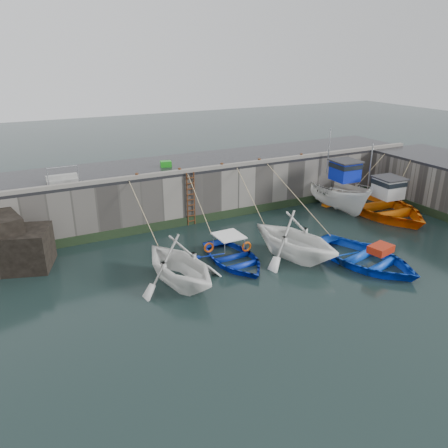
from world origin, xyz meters
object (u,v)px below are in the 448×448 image
boat_near_navy (363,263)px  bollard_a (137,176)px  ladder (191,199)px  bollard_e (301,156)px  fish_crate (166,164)px  boat_near_blacktrim (293,257)px  bollard_b (180,170)px  bollard_c (222,165)px  boat_far_orange (379,205)px  boat_near_white (180,283)px  boat_near_blue (234,262)px  boat_far_white (337,193)px  bollard_d (259,161)px

boat_near_navy → bollard_a: 12.68m
ladder → bollard_e: 8.19m
fish_crate → boat_near_blacktrim: bearing=-55.2°
bollard_b → bollard_e: bearing=0.0°
bollard_b → bollard_c: same height
boat_far_orange → bollard_a: 15.25m
boat_near_white → bollard_b: 7.87m
ladder → bollard_b: (-0.50, 0.34, 1.71)m
boat_far_orange → bollard_b: size_ratio=28.03×
boat_near_blacktrim → bollard_e: bearing=35.8°
boat_near_blue → boat_near_blacktrim: bearing=-17.3°
bollard_c → boat_near_blacktrim: bearing=-84.4°
boat_near_blacktrim → bollard_a: bearing=114.6°
boat_near_blacktrim → boat_near_navy: boat_near_blacktrim is taller
boat_near_blue → boat_far_orange: (11.60, 2.04, 0.50)m
boat_far_orange → bollard_e: bearing=136.4°
boat_near_blue → bollard_e: bollard_e is taller
boat_near_navy → bollard_c: bollard_c is taller
boat_far_white → bollard_d: boat_far_white is taller
boat_near_white → boat_far_orange: 15.00m
boat_near_blue → bollard_a: 7.32m
ladder → bollard_c: 2.81m
boat_far_orange → fish_crate: boat_far_orange is taller
boat_near_white → bollard_c: 9.17m
boat_near_white → fish_crate: fish_crate is taller
bollard_c → boat_far_white: bearing=-13.0°
bollard_e → bollard_d: bearing=180.0°
boat_near_white → boat_near_navy: boat_near_white is taller
boat_near_blacktrim → boat_far_white: boat_far_white is taller
bollard_b → bollard_c: (2.70, 0.00, 0.00)m
boat_near_blacktrim → bollard_d: bollard_d is taller
boat_far_white → fish_crate: boat_far_white is taller
boat_near_blue → bollard_a: (-2.90, 5.85, 3.30)m
ladder → boat_near_blue: size_ratio=0.71×
boat_near_navy → bollard_d: bearing=82.0°
bollard_a → bollard_e: 11.00m
fish_crate → bollard_e: 8.87m
boat_far_orange → bollard_e: (-3.50, 3.81, 2.80)m
fish_crate → bollard_d: (5.50, -1.75, -0.03)m
ladder → bollard_c: (2.20, 0.34, 1.71)m
bollard_c → bollard_b: bearing=180.0°
boat_near_white → bollard_d: bearing=27.9°
boat_near_blacktrim → bollard_d: (1.94, 6.69, 3.30)m
boat_far_white → fish_crate: size_ratio=9.56×
bollard_b → fish_crate: bearing=96.5°
boat_near_navy → bollard_d: (-0.67, 8.85, 3.30)m
ladder → bollard_e: bollard_e is taller
boat_far_orange → bollard_e: boat_far_orange is taller
ladder → boat_near_navy: 10.24m
boat_far_orange → fish_crate: bearing=159.3°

